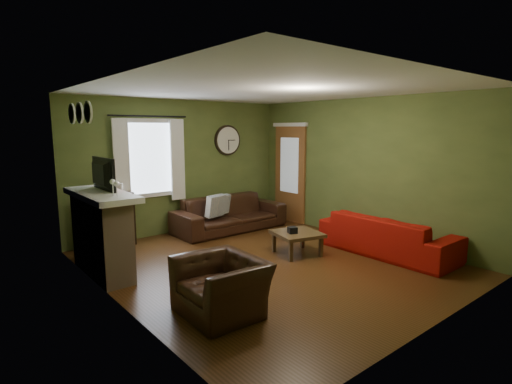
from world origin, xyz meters
TOP-DOWN VIEW (x-y plane):
  - floor at (0.00, 0.00)m, footprint 4.60×5.20m
  - ceiling at (0.00, 0.00)m, footprint 4.60×5.20m
  - wall_left at (-2.30, 0.00)m, footprint 0.00×5.20m
  - wall_right at (2.30, 0.00)m, footprint 0.00×5.20m
  - wall_back at (0.00, 2.60)m, footprint 4.60×0.00m
  - wall_front at (0.00, -2.60)m, footprint 4.60×0.00m
  - fireplace at (-2.10, 1.15)m, footprint 0.40×1.40m
  - firebox at (-1.91, 1.15)m, footprint 0.04×0.60m
  - mantel at (-2.07, 1.15)m, footprint 0.58×1.60m
  - tv at (-2.05, 1.30)m, footprint 0.08×0.60m
  - tv_screen at (-1.97, 1.30)m, footprint 0.02×0.62m
  - medallion_left at (-2.28, 0.80)m, footprint 0.28×0.28m
  - medallion_mid at (-2.28, 1.15)m, footprint 0.28×0.28m
  - medallion_right at (-2.28, 1.50)m, footprint 0.28×0.28m
  - window_pane at (-0.70, 2.58)m, footprint 1.00×0.02m
  - curtain_rod at (-0.70, 2.48)m, footprint 0.03×0.03m
  - curtain_left at (-1.25, 2.48)m, footprint 0.28×0.04m
  - curtain_right at (-0.15, 2.48)m, footprint 0.28×0.04m
  - wall_clock at (1.10, 2.55)m, footprint 0.64×0.06m
  - door at (2.27, 1.85)m, footprint 0.05×0.90m
  - bookshelf at (-1.54, 2.41)m, footprint 0.79×0.34m
  - book at (-1.64, 2.48)m, footprint 0.22×0.24m
  - sofa_brown at (0.75, 2.03)m, footprint 2.32×0.91m
  - pillow_left at (0.39, 2.00)m, footprint 0.44×0.22m
  - pillow_right at (0.56, 2.03)m, footprint 0.40×0.22m
  - sofa_red at (1.83, -0.89)m, footprint 0.86×2.21m
  - armchair at (-1.49, -0.92)m, footprint 0.87×0.98m
  - coffee_table at (0.67, 0.03)m, footprint 0.85×0.85m
  - tissue_box at (0.56, 0.03)m, footprint 0.17×0.17m
  - wine_glass_a at (-2.05, 0.59)m, footprint 0.07×0.07m
  - wine_glass_b at (-2.05, 0.73)m, footprint 0.08×0.08m

SIDE VIEW (x-z plane):
  - floor at x=0.00m, z-range 0.00..0.00m
  - coffee_table at x=0.67m, z-range 0.00..0.37m
  - firebox at x=-1.91m, z-range 0.02..0.57m
  - armchair at x=-1.49m, z-range 0.00..0.62m
  - sofa_red at x=1.83m, z-range 0.00..0.64m
  - sofa_brown at x=0.75m, z-range 0.00..0.68m
  - tissue_box at x=0.56m, z-range 0.35..0.45m
  - bookshelf at x=-1.54m, z-range 0.00..0.94m
  - fireplace at x=-2.10m, z-range 0.00..1.10m
  - pillow_left at x=0.39m, z-range 0.34..0.76m
  - pillow_right at x=0.56m, z-range 0.36..0.74m
  - book at x=-1.64m, z-range 0.95..0.97m
  - door at x=2.27m, z-range 0.00..2.10m
  - mantel at x=-2.07m, z-range 1.10..1.18m
  - wine_glass_a at x=-2.05m, z-range 1.18..1.38m
  - wine_glass_b at x=-2.05m, z-range 1.18..1.39m
  - wall_left at x=-2.30m, z-range 0.00..2.60m
  - wall_right at x=2.30m, z-range 0.00..2.60m
  - wall_back at x=0.00m, z-range 0.00..2.60m
  - wall_front at x=0.00m, z-range 0.00..2.60m
  - tv at x=-2.05m, z-range 1.18..1.53m
  - tv_screen at x=-1.97m, z-range 1.23..1.59m
  - curtain_left at x=-1.25m, z-range 0.67..2.23m
  - curtain_right at x=-0.15m, z-range 0.67..2.23m
  - window_pane at x=-0.70m, z-range 0.85..2.15m
  - wall_clock at x=1.10m, z-range 1.48..2.12m
  - medallion_left at x=-2.28m, z-range 2.24..2.26m
  - medallion_mid at x=-2.28m, z-range 2.24..2.26m
  - medallion_right at x=-2.28m, z-range 2.24..2.26m
  - curtain_rod at x=-0.70m, z-range 1.52..3.02m
  - ceiling at x=0.00m, z-range 2.60..2.60m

